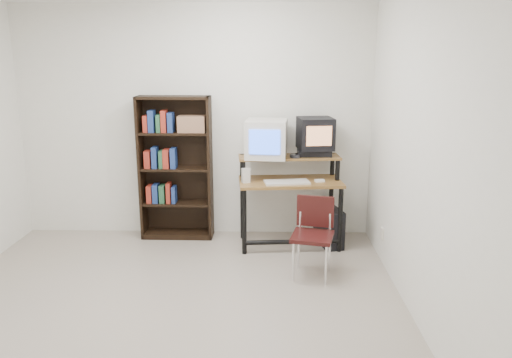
{
  "coord_description": "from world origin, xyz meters",
  "views": [
    {
      "loc": [
        0.82,
        -3.62,
        2.05
      ],
      "look_at": [
        0.72,
        1.1,
        0.87
      ],
      "focal_mm": 35.0,
      "sensor_mm": 36.0,
      "label": 1
    }
  ],
  "objects_px": {
    "crt_tv": "(315,133)",
    "computer_desk": "(290,185)",
    "pc_tower": "(329,226)",
    "bookshelf": "(176,166)",
    "school_chair": "(313,229)",
    "crt_monitor": "(266,139)"
  },
  "relations": [
    {
      "from": "computer_desk",
      "to": "crt_monitor",
      "type": "bearing_deg",
      "value": 159.31
    },
    {
      "from": "computer_desk",
      "to": "school_chair",
      "type": "distance_m",
      "value": 0.83
    },
    {
      "from": "pc_tower",
      "to": "school_chair",
      "type": "relative_size",
      "value": 0.6
    },
    {
      "from": "computer_desk",
      "to": "crt_monitor",
      "type": "height_order",
      "value": "crt_monitor"
    },
    {
      "from": "crt_monitor",
      "to": "school_chair",
      "type": "relative_size",
      "value": 0.63
    },
    {
      "from": "bookshelf",
      "to": "crt_tv",
      "type": "bearing_deg",
      "value": -2.6
    },
    {
      "from": "crt_monitor",
      "to": "crt_tv",
      "type": "height_order",
      "value": "crt_tv"
    },
    {
      "from": "crt_tv",
      "to": "computer_desk",
      "type": "bearing_deg",
      "value": -159.28
    },
    {
      "from": "bookshelf",
      "to": "school_chair",
      "type": "bearing_deg",
      "value": -33.9
    },
    {
      "from": "computer_desk",
      "to": "pc_tower",
      "type": "distance_m",
      "value": 0.64
    },
    {
      "from": "computer_desk",
      "to": "school_chair",
      "type": "height_order",
      "value": "computer_desk"
    },
    {
      "from": "crt_tv",
      "to": "bookshelf",
      "type": "height_order",
      "value": "bookshelf"
    },
    {
      "from": "computer_desk",
      "to": "school_chair",
      "type": "bearing_deg",
      "value": -81.1
    },
    {
      "from": "crt_monitor",
      "to": "bookshelf",
      "type": "distance_m",
      "value": 1.09
    },
    {
      "from": "computer_desk",
      "to": "crt_tv",
      "type": "height_order",
      "value": "crt_tv"
    },
    {
      "from": "computer_desk",
      "to": "bookshelf",
      "type": "relative_size",
      "value": 0.71
    },
    {
      "from": "pc_tower",
      "to": "school_chair",
      "type": "distance_m",
      "value": 0.85
    },
    {
      "from": "bookshelf",
      "to": "crt_monitor",
      "type": "bearing_deg",
      "value": -8.46
    },
    {
      "from": "crt_tv",
      "to": "school_chair",
      "type": "relative_size",
      "value": 0.54
    },
    {
      "from": "pc_tower",
      "to": "bookshelf",
      "type": "relative_size",
      "value": 0.28
    },
    {
      "from": "computer_desk",
      "to": "bookshelf",
      "type": "bearing_deg",
      "value": 164.52
    },
    {
      "from": "computer_desk",
      "to": "crt_monitor",
      "type": "xyz_separation_m",
      "value": [
        -0.26,
        0.07,
        0.5
      ]
    }
  ]
}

